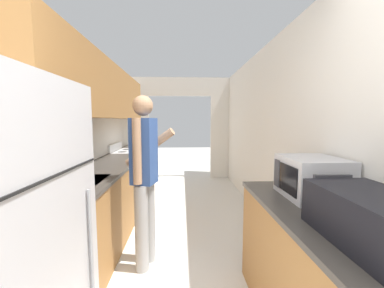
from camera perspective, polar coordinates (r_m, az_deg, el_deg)
The scene contains 10 objects.
wall_left at distance 3.24m, azimuth -24.49°, elevation 6.65°, with size 0.38×7.80×2.50m.
wall_right at distance 2.83m, azimuth 22.72°, elevation 1.15°, with size 0.06×7.80×2.50m.
wall_far_with_doorway at distance 5.88m, azimuth -2.92°, elevation 5.53°, with size 2.84×0.06×2.50m.
counter_left at distance 3.62m, azimuth -18.12°, elevation -10.72°, with size 0.62×3.95×0.89m.
counter_right at distance 1.88m, azimuth 29.38°, elevation -27.61°, with size 0.62×1.60×0.89m.
range_oven at distance 4.63m, azimuth -14.43°, elevation -6.95°, with size 0.66×0.79×1.03m.
person at distance 2.36m, azimuth -11.49°, elevation -7.71°, with size 0.54×0.44×1.69m.
suitcase at distance 1.39m, azimuth 37.99°, elevation -14.27°, with size 0.37×0.63×0.25m.
microwave at distance 1.96m, azimuth 26.97°, elevation -7.21°, with size 0.40×0.45×0.30m.
knife at distance 5.23m, azimuth -13.45°, elevation -0.52°, with size 0.15×0.29×0.02m.
Camera 1 is at (0.05, -0.45, 1.46)m, focal length 22.00 mm.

